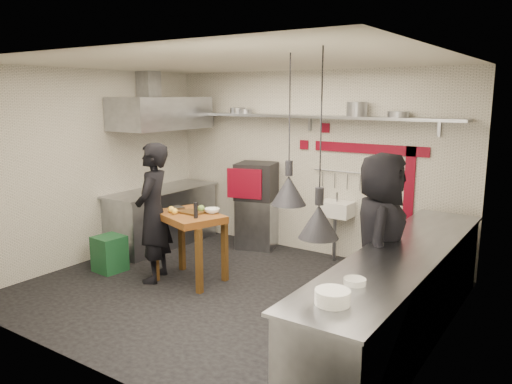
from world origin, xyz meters
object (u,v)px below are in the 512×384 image
Objects in this scene: prep_table at (190,247)px; chef_left at (153,213)px; green_bin at (110,254)px; chef_right at (380,238)px; combi_oven at (257,181)px; oven_stand at (257,223)px.

chef_left is (-0.42, -0.23, 0.46)m from prep_table.
chef_right reaches higher than green_bin.
prep_table is (1.19, 0.35, 0.21)m from green_bin.
combi_oven is at bearing 62.52° from green_bin.
green_bin is (-1.08, -2.08, -0.84)m from combi_oven.
green_bin is 0.27× the size of chef_left.
combi_oven is at bearing 112.99° from prep_table.
combi_oven is 0.32× the size of chef_right.
prep_table is 0.66m from chef_left.
prep_table is 0.50× the size of chef_right.
prep_table is at bearing 16.24° from green_bin.
combi_oven reaches higher than green_bin.
prep_table is (0.10, -1.74, -0.63)m from combi_oven.
chef_right reaches higher than combi_oven.
combi_oven is 1.85m from prep_table.
green_bin is at bearing -133.63° from combi_oven.
chef_right is at bearing 75.13° from chef_left.
prep_table is (0.10, -1.74, 0.06)m from oven_stand.
combi_oven is at bearing 145.96° from chef_left.
combi_oven reaches higher than oven_stand.
prep_table reaches higher than green_bin.
oven_stand is 2.06m from chef_left.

